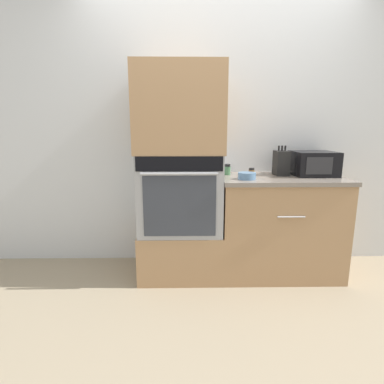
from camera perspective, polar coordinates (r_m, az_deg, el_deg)
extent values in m
plane|color=gray|center=(2.63, 6.02, -17.67)|extent=(12.00, 12.00, 0.00)
cube|color=silver|center=(2.91, 5.06, 10.99)|extent=(8.00, 0.05, 2.50)
cube|color=#A87F56|center=(2.79, -2.14, -11.01)|extent=(0.72, 0.60, 0.42)
cube|color=#9EA0A5|center=(2.62, -2.23, 0.04)|extent=(0.70, 0.59, 0.67)
cube|color=black|center=(2.28, -2.45, 5.37)|extent=(0.67, 0.01, 0.11)
cube|color=#33E54C|center=(2.28, -2.45, 5.36)|extent=(0.09, 0.00, 0.03)
cube|color=#333842|center=(2.34, -2.38, -2.60)|extent=(0.57, 0.01, 0.50)
cylinder|color=#9EA0A5|center=(2.26, -2.45, 3.46)|extent=(0.59, 0.02, 0.02)
cube|color=#A87F56|center=(2.57, -2.36, 15.24)|extent=(0.72, 0.60, 0.70)
cube|color=#A87F56|center=(2.83, 16.09, -6.41)|extent=(1.05, 0.60, 0.85)
cube|color=slate|center=(2.73, 16.62, 2.49)|extent=(1.07, 0.63, 0.03)
cylinder|color=#B7B7BC|center=(2.50, 18.40, -4.53)|extent=(0.22, 0.01, 0.01)
cube|color=black|center=(2.88, 22.08, 5.08)|extent=(0.35, 0.35, 0.21)
cube|color=#28282B|center=(2.71, 23.10, 4.62)|extent=(0.22, 0.01, 0.14)
cube|color=black|center=(2.80, 16.62, 5.32)|extent=(0.12, 0.16, 0.22)
cylinder|color=black|center=(2.78, 16.21, 8.02)|extent=(0.02, 0.02, 0.04)
cylinder|color=black|center=(2.79, 16.78, 8.00)|extent=(0.02, 0.02, 0.04)
cylinder|color=black|center=(2.80, 17.35, 7.97)|extent=(0.02, 0.02, 0.04)
cylinder|color=#517599|center=(2.51, 10.41, 3.04)|extent=(0.15, 0.15, 0.06)
cylinder|color=#427047|center=(2.72, 6.75, 4.05)|extent=(0.06, 0.06, 0.07)
cylinder|color=black|center=(2.71, 6.78, 5.06)|extent=(0.05, 0.05, 0.02)
cylinder|color=brown|center=(2.65, 11.25, 3.53)|extent=(0.05, 0.05, 0.06)
cylinder|color=black|center=(2.65, 11.28, 4.33)|extent=(0.05, 0.05, 0.02)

